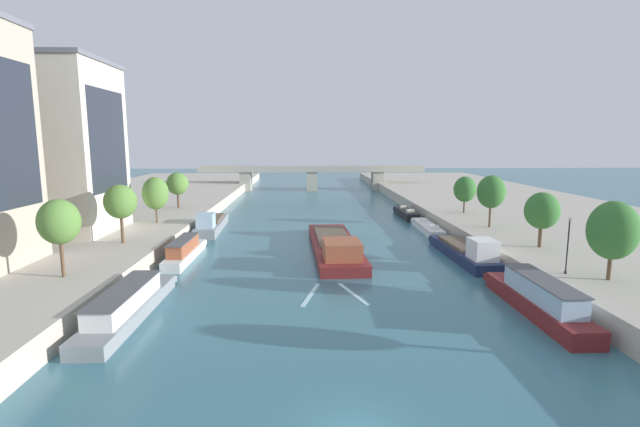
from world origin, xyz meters
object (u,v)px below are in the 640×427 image
Objects in this scene: moored_boat_left_far at (185,251)px; tree_right_nearest at (613,230)px; moored_boat_right_midway at (538,298)px; moored_boat_right_second at (466,251)px; moored_boat_right_downstream at (406,213)px; tree_right_past_mid at (491,192)px; moored_boat_left_midway at (128,304)px; tree_left_past_mid at (155,193)px; tree_left_midway at (177,184)px; tree_right_by_lamp at (465,189)px; tree_left_far at (59,222)px; tree_right_second at (542,211)px; bridge_far at (312,175)px; tree_left_by_lamp at (120,202)px; moored_boat_right_gap_after at (427,227)px; barge_midriver at (335,245)px; lamppost_right_bank at (568,243)px; moored_boat_left_near at (211,224)px.

moored_boat_left_far is 40.41m from tree_right_nearest.
moored_boat_right_second is at bearing 89.50° from moored_boat_right_midway.
moored_boat_left_far is 1.16× the size of moored_boat_right_downstream.
moored_boat_left_midway is at bearing -146.64° from tree_right_past_mid.
moored_boat_right_midway is at bearing -38.09° from tree_left_past_mid.
tree_left_midway is 45.55m from tree_right_by_lamp.
moored_boat_right_downstream is at bearing 55.51° from moored_boat_left_midway.
tree_left_far reaches higher than moored_boat_right_downstream.
tree_right_second is 0.10× the size of bridge_far.
tree_right_second reaches higher than bridge_far.
tree_left_by_lamp is at bearing 155.75° from moored_boat_right_midway.
tree_right_by_lamp is (6.72, 4.14, 5.06)m from moored_boat_right_gap_after.
tree_right_nearest is at bearing -78.27° from moored_boat_right_gap_after.
moored_boat_right_midway is at bearing -48.59° from tree_left_midway.
tree_left_by_lamp is at bearing -172.56° from barge_midriver.
moored_boat_left_midway is 44.09m from tree_right_past_mid.
tree_right_past_mid reaches higher than lamppost_right_bank.
tree_right_second is (43.81, 8.95, -0.71)m from tree_left_far.
tree_right_nearest is 11.37m from tree_right_second.
moored_boat_right_downstream is 1.84× the size of tree_left_midway.
tree_left_far reaches higher than tree_left_midway.
moored_boat_right_second is 11.80m from tree_right_past_mid.
tree_left_past_mid is 43.60m from tree_right_past_mid.
tree_left_past_mid is at bearing -110.33° from bridge_far.
moored_boat_right_second is 1.45× the size of moored_boat_right_downstream.
moored_boat_right_downstream is at bearing 107.23° from tree_right_past_mid.
bridge_far is at bearing 102.01° from moored_boat_right_second.
moored_boat_left_midway is 33.38m from moored_boat_left_near.
tree_right_past_mid reaches higher than tree_right_by_lamp.
moored_boat_right_gap_after is 12.38m from moored_boat_right_downstream.
moored_boat_left_near is 46.27m from lamppost_right_bank.
tree_left_midway is at bearing 106.07° from moored_boat_left_far.
tree_right_past_mid reaches higher than barge_midriver.
barge_midriver is 1.54× the size of moored_boat_left_midway.
tree_left_past_mid is at bearing 173.71° from tree_right_past_mid.
tree_left_past_mid is 0.11× the size of bridge_far.
moored_boat_right_second is at bearing -15.04° from barge_midriver.
lamppost_right_bank reaches higher than moored_boat_right_downstream.
tree_left_past_mid is (-37.12, -15.28, 5.29)m from moored_boat_right_downstream.
moored_boat_left_near is at bearing 151.51° from tree_right_second.
tree_left_past_mid is at bearing 148.02° from tree_right_nearest.
tree_right_past_mid reaches higher than moored_boat_left_far.
moored_boat_left_midway is 1.22× the size of moored_boat_right_gap_after.
tree_left_by_lamp reaches higher than moored_boat_left_near.
moored_boat_right_second is 39.95m from tree_left_past_mid.
tree_right_past_mid is at bearing -6.29° from tree_left_past_mid.
tree_left_far is (-6.06, -29.44, 5.52)m from moored_boat_left_near.
moored_boat_left_near is 1.46× the size of moored_boat_right_downstream.
moored_boat_left_midway is at bearing 179.40° from moored_boat_right_midway.
moored_boat_right_midway is at bearing -117.48° from tree_right_second.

